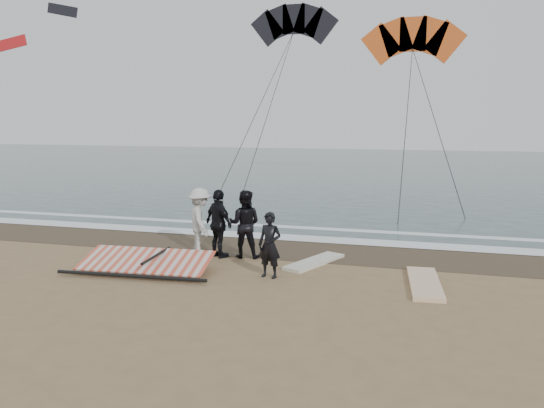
{
  "coord_description": "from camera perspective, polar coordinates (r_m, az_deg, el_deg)",
  "views": [
    {
      "loc": [
        3.55,
        -10.75,
        3.87
      ],
      "look_at": [
        -0.21,
        3.0,
        1.6
      ],
      "focal_mm": 35.0,
      "sensor_mm": 36.0,
      "label": 1
    }
  ],
  "objects": [
    {
      "name": "ground",
      "position": [
        11.96,
        -2.85,
        -9.84
      ],
      "size": [
        120.0,
        120.0,
        0.0
      ],
      "primitive_type": "plane",
      "color": "#8C704C",
      "rests_on": "ground"
    },
    {
      "name": "sea",
      "position": [
        44.06,
        10.66,
        3.87
      ],
      "size": [
        120.0,
        54.0,
        0.02
      ],
      "primitive_type": "cube",
      "color": "#233838",
      "rests_on": "ground"
    },
    {
      "name": "wet_sand",
      "position": [
        16.12,
        2.15,
        -4.82
      ],
      "size": [
        120.0,
        2.8,
        0.01
      ],
      "primitive_type": "cube",
      "color": "#4C3D2B",
      "rests_on": "ground"
    },
    {
      "name": "foam_near",
      "position": [
        17.45,
        3.2,
        -3.69
      ],
      "size": [
        120.0,
        0.9,
        0.01
      ],
      "primitive_type": "cube",
      "color": "white",
      "rests_on": "sea"
    },
    {
      "name": "foam_far",
      "position": [
        19.08,
        4.28,
        -2.6
      ],
      "size": [
        120.0,
        0.45,
        0.01
      ],
      "primitive_type": "cube",
      "color": "white",
      "rests_on": "sea"
    },
    {
      "name": "man_main",
      "position": [
        13.08,
        -0.25,
        -4.43
      ],
      "size": [
        0.66,
        0.49,
        1.64
      ],
      "primitive_type": "imported",
      "rotation": [
        0.0,
        0.0,
        -0.18
      ],
      "color": "black",
      "rests_on": "ground"
    },
    {
      "name": "board_white",
      "position": [
        13.16,
        16.09,
        -8.19
      ],
      "size": [
        0.88,
        2.53,
        0.1
      ],
      "primitive_type": "cube",
      "rotation": [
        0.0,
        0.0,
        0.07
      ],
      "color": "silver",
      "rests_on": "ground"
    },
    {
      "name": "board_cream",
      "position": [
        14.54,
        4.58,
        -6.23
      ],
      "size": [
        1.41,
        2.21,
        0.09
      ],
      "primitive_type": "cube",
      "rotation": [
        0.0,
        0.0,
        -0.42
      ],
      "color": "beige",
      "rests_on": "ground"
    },
    {
      "name": "trio_cluster",
      "position": [
        15.23,
        -5.72,
        -1.99
      ],
      "size": [
        2.55,
        1.53,
        1.94
      ],
      "color": "black",
      "rests_on": "ground"
    },
    {
      "name": "sail_rig",
      "position": [
        14.24,
        -13.36,
        -6.17
      ],
      "size": [
        3.9,
        1.9,
        0.49
      ],
      "color": "black",
      "rests_on": "ground"
    },
    {
      "name": "kite_red",
      "position": [
        33.99,
        14.91,
        16.36
      ],
      "size": [
        6.7,
        7.08,
        16.09
      ],
      "color": "#D95319",
      "rests_on": "ground"
    },
    {
      "name": "kite_dark",
      "position": [
        38.65,
        2.33,
        18.45
      ],
      "size": [
        6.82,
        7.39,
        17.6
      ],
      "color": "black",
      "rests_on": "ground"
    },
    {
      "name": "distant_kites",
      "position": [
        54.97,
        -27.01,
        16.85
      ],
      "size": [
        15.15,
        4.12,
        4.76
      ],
      "color": "red",
      "rests_on": "ground"
    }
  ]
}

